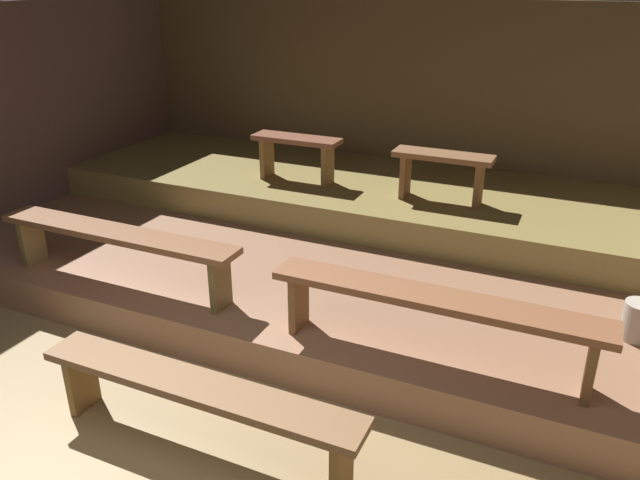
{
  "coord_description": "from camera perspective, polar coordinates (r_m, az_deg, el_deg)",
  "views": [
    {
      "loc": [
        1.91,
        -1.3,
        2.48
      ],
      "look_at": [
        0.02,
        2.88,
        0.49
      ],
      "focal_mm": 34.61,
      "sensor_mm": 36.0,
      "label": 1
    }
  ],
  "objects": [
    {
      "name": "ground",
      "position": [
        5.0,
        -1.63,
        -6.79
      ],
      "size": [
        7.11,
        5.95,
        0.08
      ],
      "primitive_type": "cube",
      "color": "olive"
    },
    {
      "name": "pail_lower",
      "position": [
        4.51,
        27.35,
        -6.65
      ],
      "size": [
        0.2,
        0.2,
        0.26
      ],
      "primitive_type": "cylinder",
      "color": "#B2A899",
      "rests_on": "platform_lower"
    },
    {
      "name": "bench_lower_right",
      "position": [
        3.75,
        10.45,
        -6.06
      ],
      "size": [
        2.04,
        0.27,
        0.45
      ],
      "color": "brown",
      "rests_on": "platform_lower"
    },
    {
      "name": "bench_middle_right",
      "position": [
        5.61,
        11.25,
        6.7
      ],
      "size": [
        0.88,
        0.27,
        0.45
      ],
      "color": "brown",
      "rests_on": "platform_middle"
    },
    {
      "name": "bench_floor_center",
      "position": [
        3.53,
        -11.3,
        -13.84
      ],
      "size": [
        1.96,
        0.27,
        0.45
      ],
      "color": "brown",
      "rests_on": "ground"
    },
    {
      "name": "platform_lower",
      "position": [
        5.57,
        1.95,
        -1.36
      ],
      "size": [
        6.31,
        3.55,
        0.29
      ],
      "primitive_type": "cube",
      "color": "#94694D",
      "rests_on": "ground"
    },
    {
      "name": "bench_middle_left",
      "position": [
        6.09,
        -2.19,
        8.43
      ],
      "size": [
        0.88,
        0.27,
        0.45
      ],
      "color": "brown",
      "rests_on": "platform_middle"
    },
    {
      "name": "wall_back",
      "position": [
        6.89,
        7.97,
        11.9
      ],
      "size": [
        7.11,
        0.06,
        2.25
      ],
      "primitive_type": "cube",
      "color": "brown",
      "rests_on": "ground"
    },
    {
      "name": "bench_lower_left",
      "position": [
        4.83,
        -18.31,
        -0.0
      ],
      "size": [
        2.04,
        0.27,
        0.45
      ],
      "color": "brown",
      "rests_on": "platform_lower"
    },
    {
      "name": "platform_middle",
      "position": [
        6.21,
        5.07,
        4.12
      ],
      "size": [
        6.31,
        1.82,
        0.29
      ],
      "primitive_type": "cube",
      "color": "olive",
      "rests_on": "platform_lower"
    }
  ]
}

